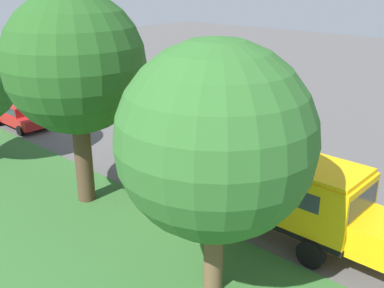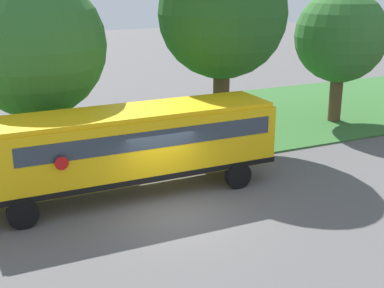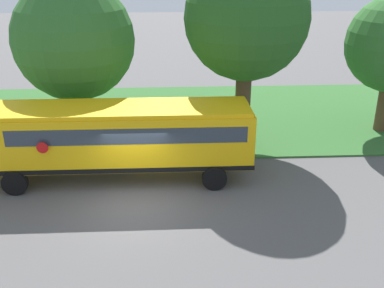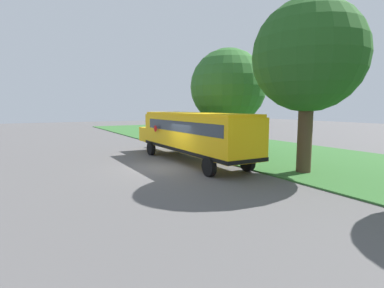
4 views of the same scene
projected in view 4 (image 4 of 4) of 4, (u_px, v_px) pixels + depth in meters
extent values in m
plane|color=#565454|center=(163.00, 168.00, 17.34)|extent=(120.00, 120.00, 0.00)
cube|color=#33662D|center=(286.00, 154.00, 22.22)|extent=(12.00, 80.00, 0.08)
cube|color=yellow|center=(194.00, 133.00, 18.79)|extent=(2.50, 10.50, 2.20)
cube|color=yellow|center=(156.00, 134.00, 24.21)|extent=(2.20, 1.90, 1.10)
cube|color=yellow|center=(194.00, 114.00, 18.65)|extent=(2.35, 10.29, 0.16)
cube|color=black|center=(194.00, 148.00, 18.91)|extent=(2.54, 10.54, 0.20)
cube|color=#2D3842|center=(197.00, 126.00, 18.48)|extent=(2.53, 9.24, 0.64)
cube|color=#2D3842|center=(161.00, 122.00, 23.23)|extent=(2.25, 0.12, 0.80)
cylinder|color=red|center=(155.00, 129.00, 20.57)|extent=(0.03, 0.44, 0.44)
cylinder|color=black|center=(151.00, 148.00, 21.98)|extent=(0.30, 1.00, 1.00)
cylinder|color=black|center=(181.00, 146.00, 23.20)|extent=(0.30, 1.00, 1.00)
cylinder|color=black|center=(209.00, 167.00, 15.18)|extent=(0.30, 1.00, 1.00)
cylinder|color=black|center=(247.00, 162.00, 16.40)|extent=(0.30, 1.00, 1.00)
cylinder|color=brown|center=(227.00, 134.00, 23.17)|extent=(0.60, 0.60, 2.89)
sphere|color=#2D6628|center=(228.00, 87.00, 22.73)|extent=(5.73, 5.73, 5.73)
sphere|color=#2D6628|center=(231.00, 79.00, 22.14)|extent=(3.63, 3.63, 3.63)
cylinder|color=#4C3826|center=(305.00, 136.00, 15.78)|extent=(0.75, 0.75, 3.97)
sphere|color=#23561E|center=(308.00, 56.00, 15.28)|extent=(5.71, 5.71, 5.71)
sphere|color=#23561E|center=(312.00, 59.00, 15.59)|extent=(3.72, 3.72, 3.72)
cylinder|color=gray|center=(170.00, 135.00, 27.07)|extent=(0.08, 0.08, 2.10)
cylinder|color=red|center=(169.00, 120.00, 26.91)|extent=(0.03, 0.68, 0.68)
cylinder|color=#2D4C33|center=(174.00, 139.00, 28.96)|extent=(0.56, 0.56, 0.90)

